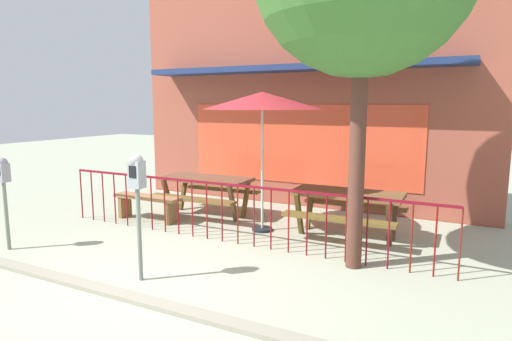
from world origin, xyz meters
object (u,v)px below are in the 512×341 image
at_px(patio_umbrella, 262,101).
at_px(parking_meter_near, 137,184).
at_px(picnic_table_right, 347,201).
at_px(parking_meter_far, 3,179).
at_px(patio_bench, 147,202).
at_px(picnic_table_left, 206,185).

bearing_deg(patio_umbrella, parking_meter_near, -98.62).
relative_size(patio_umbrella, parking_meter_near, 1.50).
distance_m(picnic_table_right, patio_umbrella, 2.19).
distance_m(parking_meter_near, parking_meter_far, 2.62).
bearing_deg(patio_bench, parking_meter_far, -108.14).
relative_size(picnic_table_right, parking_meter_near, 1.12).
height_order(picnic_table_left, patio_bench, picnic_table_left).
bearing_deg(parking_meter_far, picnic_table_left, 63.66).
relative_size(picnic_table_right, patio_umbrella, 0.75).
xyz_separation_m(patio_umbrella, parking_meter_far, (-3.02, -2.68, -1.15)).
xyz_separation_m(picnic_table_right, patio_umbrella, (-1.42, -0.31, 1.64)).
bearing_deg(parking_meter_near, patio_bench, 129.30).
xyz_separation_m(patio_bench, parking_meter_far, (-0.75, -2.30, 0.75)).
relative_size(picnic_table_left, parking_meter_far, 1.30).
bearing_deg(parking_meter_near, picnic_table_right, 58.50).
relative_size(parking_meter_near, parking_meter_far, 1.13).
height_order(picnic_table_left, patio_umbrella, patio_umbrella).
height_order(patio_umbrella, parking_meter_near, patio_umbrella).
bearing_deg(picnic_table_left, patio_bench, -133.63).
xyz_separation_m(picnic_table_left, picnic_table_right, (2.88, -0.14, 0.00)).
bearing_deg(patio_bench, patio_umbrella, 9.64).
bearing_deg(picnic_table_left, parking_meter_near, -71.17).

